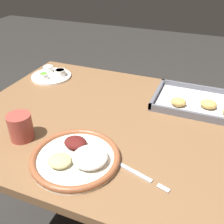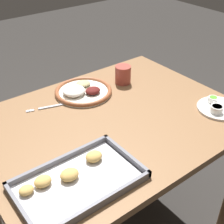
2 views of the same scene
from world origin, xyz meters
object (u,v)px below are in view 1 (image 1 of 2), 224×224
(drinking_cup, at_px, (21,127))
(saucer_plate, at_px, (52,75))
(fork, at_px, (134,172))
(baking_tray, at_px, (206,104))
(dinner_plate, at_px, (77,157))

(drinking_cup, bearing_deg, saucer_plate, 111.32)
(fork, relative_size, drinking_cup, 2.16)
(saucer_plate, height_order, baking_tray, baking_tray)
(fork, distance_m, drinking_cup, 0.39)
(dinner_plate, bearing_deg, fork, 4.97)
(dinner_plate, relative_size, baking_tray, 0.67)
(saucer_plate, bearing_deg, fork, -39.20)
(dinner_plate, height_order, saucer_plate, dinner_plate)
(dinner_plate, relative_size, drinking_cup, 3.00)
(saucer_plate, relative_size, baking_tray, 0.48)
(baking_tray, bearing_deg, saucer_plate, 178.70)
(saucer_plate, bearing_deg, dinner_plate, -50.48)
(drinking_cup, bearing_deg, baking_tray, 38.31)
(saucer_plate, bearing_deg, drinking_cup, -68.68)
(dinner_plate, xyz_separation_m, fork, (0.17, 0.01, -0.01))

